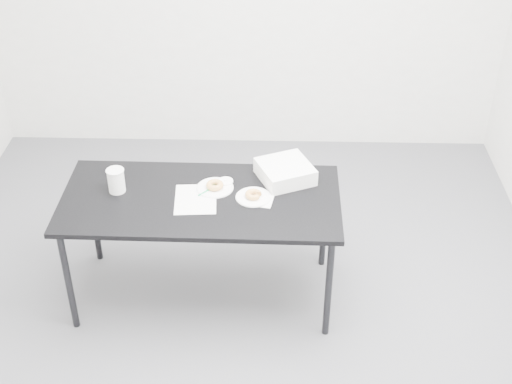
{
  "coord_description": "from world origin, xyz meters",
  "views": [
    {
      "loc": [
        0.23,
        -3.22,
        3.05
      ],
      "look_at": [
        0.14,
        0.02,
        0.83
      ],
      "focal_mm": 50.0,
      "sensor_mm": 36.0,
      "label": 1
    }
  ],
  "objects_px": {
    "plate_near": "(253,197)",
    "coffee_cup": "(116,180)",
    "scorecard": "(196,199)",
    "donut_near": "(253,194)",
    "table": "(201,206)",
    "bakery_box": "(285,172)",
    "plate_far": "(215,188)",
    "pen": "(207,191)",
    "donut_far": "(215,185)"
  },
  "relations": [
    {
      "from": "table",
      "to": "plate_near",
      "type": "xyz_separation_m",
      "value": [
        0.3,
        0.01,
        0.06
      ]
    },
    {
      "from": "scorecard",
      "to": "pen",
      "type": "distance_m",
      "value": 0.1
    },
    {
      "from": "table",
      "to": "bakery_box",
      "type": "bearing_deg",
      "value": 24.52
    },
    {
      "from": "plate_near",
      "to": "plate_far",
      "type": "height_order",
      "value": "plate_near"
    },
    {
      "from": "scorecard",
      "to": "donut_near",
      "type": "height_order",
      "value": "donut_near"
    },
    {
      "from": "table",
      "to": "donut_near",
      "type": "distance_m",
      "value": 0.31
    },
    {
      "from": "bakery_box",
      "to": "pen",
      "type": "bearing_deg",
      "value": 174.75
    },
    {
      "from": "donut_near",
      "to": "plate_far",
      "type": "xyz_separation_m",
      "value": [
        -0.23,
        0.09,
        -0.02
      ]
    },
    {
      "from": "pen",
      "to": "donut_far",
      "type": "distance_m",
      "value": 0.06
    },
    {
      "from": "scorecard",
      "to": "bakery_box",
      "type": "xyz_separation_m",
      "value": [
        0.51,
        0.23,
        0.05
      ]
    },
    {
      "from": "table",
      "to": "plate_near",
      "type": "bearing_deg",
      "value": 1.96
    },
    {
      "from": "scorecard",
      "to": "donut_far",
      "type": "xyz_separation_m",
      "value": [
        0.1,
        0.11,
        0.02
      ]
    },
    {
      "from": "plate_near",
      "to": "coffee_cup",
      "type": "bearing_deg",
      "value": 176.46
    },
    {
      "from": "donut_near",
      "to": "plate_far",
      "type": "bearing_deg",
      "value": 158.08
    },
    {
      "from": "pen",
      "to": "plate_near",
      "type": "xyz_separation_m",
      "value": [
        0.27,
        -0.06,
        -0.0
      ]
    },
    {
      "from": "donut_near",
      "to": "bakery_box",
      "type": "distance_m",
      "value": 0.28
    },
    {
      "from": "coffee_cup",
      "to": "donut_near",
      "type": "bearing_deg",
      "value": -3.54
    },
    {
      "from": "donut_near",
      "to": "pen",
      "type": "bearing_deg",
      "value": 168.21
    },
    {
      "from": "bakery_box",
      "to": "donut_far",
      "type": "bearing_deg",
      "value": 171.95
    },
    {
      "from": "donut_far",
      "to": "bakery_box",
      "type": "distance_m",
      "value": 0.43
    },
    {
      "from": "plate_far",
      "to": "donut_far",
      "type": "distance_m",
      "value": 0.02
    },
    {
      "from": "table",
      "to": "scorecard",
      "type": "bearing_deg",
      "value": -146.89
    },
    {
      "from": "plate_far",
      "to": "coffee_cup",
      "type": "relative_size",
      "value": 1.49
    },
    {
      "from": "table",
      "to": "bakery_box",
      "type": "xyz_separation_m",
      "value": [
        0.48,
        0.21,
        0.1
      ]
    },
    {
      "from": "scorecard",
      "to": "plate_near",
      "type": "height_order",
      "value": "plate_near"
    },
    {
      "from": "pen",
      "to": "donut_near",
      "type": "bearing_deg",
      "value": -58.75
    },
    {
      "from": "plate_near",
      "to": "donut_near",
      "type": "distance_m",
      "value": 0.02
    },
    {
      "from": "coffee_cup",
      "to": "bakery_box",
      "type": "xyz_separation_m",
      "value": [
        0.97,
        0.16,
        -0.02
      ]
    },
    {
      "from": "table",
      "to": "plate_far",
      "type": "xyz_separation_m",
      "value": [
        0.08,
        0.1,
        0.06
      ]
    },
    {
      "from": "scorecard",
      "to": "bakery_box",
      "type": "bearing_deg",
      "value": 20.36
    },
    {
      "from": "coffee_cup",
      "to": "table",
      "type": "bearing_deg",
      "value": -6.52
    },
    {
      "from": "scorecard",
      "to": "plate_near",
      "type": "relative_size",
      "value": 1.46
    },
    {
      "from": "scorecard",
      "to": "pen",
      "type": "relative_size",
      "value": 2.15
    },
    {
      "from": "scorecard",
      "to": "bakery_box",
      "type": "height_order",
      "value": "bakery_box"
    },
    {
      "from": "table",
      "to": "plate_far",
      "type": "distance_m",
      "value": 0.14
    },
    {
      "from": "bakery_box",
      "to": "scorecard",
      "type": "bearing_deg",
      "value": -179.54
    },
    {
      "from": "scorecard",
      "to": "coffee_cup",
      "type": "height_order",
      "value": "coffee_cup"
    },
    {
      "from": "coffee_cup",
      "to": "plate_far",
      "type": "bearing_deg",
      "value": 4.33
    },
    {
      "from": "plate_near",
      "to": "plate_far",
      "type": "bearing_deg",
      "value": 158.08
    },
    {
      "from": "plate_near",
      "to": "coffee_cup",
      "type": "relative_size",
      "value": 1.4
    },
    {
      "from": "pen",
      "to": "table",
      "type": "bearing_deg",
      "value": -165.95
    },
    {
      "from": "scorecard",
      "to": "donut_far",
      "type": "relative_size",
      "value": 2.93
    },
    {
      "from": "donut_far",
      "to": "coffee_cup",
      "type": "relative_size",
      "value": 0.7
    },
    {
      "from": "table",
      "to": "pen",
      "type": "distance_m",
      "value": 0.09
    },
    {
      "from": "bakery_box",
      "to": "donut_near",
      "type": "bearing_deg",
      "value": -155.09
    },
    {
      "from": "table",
      "to": "plate_near",
      "type": "relative_size",
      "value": 7.88
    },
    {
      "from": "plate_near",
      "to": "donut_far",
      "type": "bearing_deg",
      "value": 158.08
    },
    {
      "from": "plate_far",
      "to": "donut_far",
      "type": "relative_size",
      "value": 2.13
    },
    {
      "from": "donut_far",
      "to": "pen",
      "type": "bearing_deg",
      "value": -138.77
    },
    {
      "from": "donut_near",
      "to": "coffee_cup",
      "type": "height_order",
      "value": "coffee_cup"
    }
  ]
}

